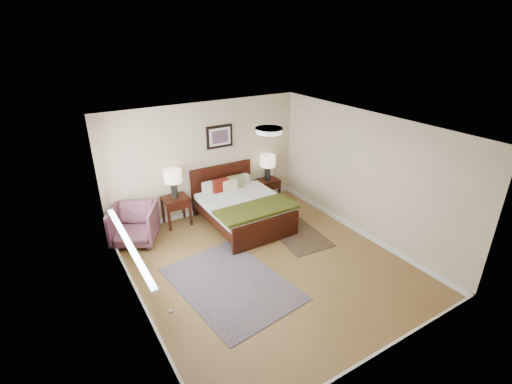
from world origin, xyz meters
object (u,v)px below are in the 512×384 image
nightstand_left (176,203)px  rug_persian (231,284)px  lamp_left (173,178)px  nightstand_right (268,187)px  lamp_right (268,163)px  bed (242,203)px  armchair (134,225)px

nightstand_left → rug_persian: (0.02, -2.41, -0.50)m
lamp_left → rug_persian: size_ratio=0.27×
nightstand_right → rug_persian: 3.35m
lamp_right → nightstand_left: bearing=-179.5°
lamp_left → rug_persian: 2.65m
bed → armchair: bed is taller
nightstand_left → lamp_right: (2.33, 0.02, 0.46)m
lamp_left → lamp_right: size_ratio=1.00×
nightstand_left → armchair: bearing=-165.5°
nightstand_left → rug_persian: 2.46m
lamp_left → armchair: lamp_left is taller
bed → nightstand_right: bed is taller
armchair → bed: bearing=16.9°
bed → rug_persian: size_ratio=0.88×
bed → rug_persian: bearing=-124.5°
nightstand_left → lamp_right: size_ratio=1.03×
bed → lamp_left: bearing=148.5°
nightstand_right → rug_persian: bearing=-133.7°
armchair → rug_persian: bearing=-36.6°
bed → nightstand_right: bearing=32.2°
nightstand_left → rug_persian: size_ratio=0.28×
bed → lamp_left: lamp_left is taller
bed → nightstand_right: 1.35m
bed → armchair: size_ratio=2.32×
bed → lamp_right: lamp_right is taller
nightstand_right → lamp_right: size_ratio=0.88×
lamp_left → rug_persian: lamp_left is taller
bed → lamp_left: size_ratio=3.20×
nightstand_right → lamp_left: (-2.33, 0.01, 0.73)m
nightstand_left → armchair: size_ratio=0.75×
nightstand_left → nightstand_right: nightstand_left is taller
nightstand_right → lamp_right: 0.63m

